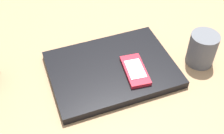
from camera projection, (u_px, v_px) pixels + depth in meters
desk_surface at (82, 69)px, 85.12cm from camera, size 120.00×80.00×3.00cm
laptop_closed at (112, 69)px, 81.52cm from camera, size 38.83×32.18×2.23cm
cell_phone_on_laptop at (135, 70)px, 78.88cm from camera, size 6.89×12.10×1.23cm
pen_cup at (202, 49)px, 81.90cm from camera, size 7.81×7.81×9.61cm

